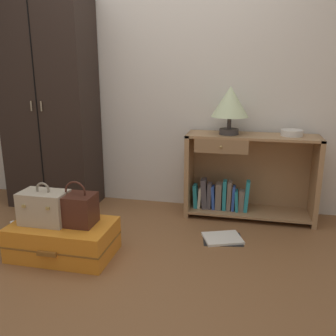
{
  "coord_description": "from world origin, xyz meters",
  "views": [
    {
      "loc": [
        0.79,
        -1.96,
        1.31
      ],
      "look_at": [
        0.17,
        0.78,
        0.55
      ],
      "focal_mm": 38.52,
      "sensor_mm": 36.0,
      "label": 1
    }
  ],
  "objects_px": {
    "bottle": "(14,233)",
    "open_book_on_floor": "(222,238)",
    "wardrobe": "(50,104)",
    "bowl": "(292,133)",
    "handbag": "(76,209)",
    "table_lamp": "(230,103)",
    "bookshelf": "(244,177)",
    "train_case": "(44,207)",
    "suitcase_large": "(63,239)"
  },
  "relations": [
    {
      "from": "train_case",
      "to": "open_book_on_floor",
      "type": "bearing_deg",
      "value": 22.53
    },
    {
      "from": "wardrobe",
      "to": "bookshelf",
      "type": "relative_size",
      "value": 1.74
    },
    {
      "from": "bowl",
      "to": "handbag",
      "type": "height_order",
      "value": "bowl"
    },
    {
      "from": "bottle",
      "to": "open_book_on_floor",
      "type": "height_order",
      "value": "bottle"
    },
    {
      "from": "bookshelf",
      "to": "open_book_on_floor",
      "type": "bearing_deg",
      "value": -104.65
    },
    {
      "from": "open_book_on_floor",
      "to": "train_case",
      "type": "bearing_deg",
      "value": -157.47
    },
    {
      "from": "handbag",
      "to": "bookshelf",
      "type": "bearing_deg",
      "value": 41.79
    },
    {
      "from": "wardrobe",
      "to": "bowl",
      "type": "height_order",
      "value": "wardrobe"
    },
    {
      "from": "handbag",
      "to": "train_case",
      "type": "bearing_deg",
      "value": -172.24
    },
    {
      "from": "wardrobe",
      "to": "bookshelf",
      "type": "xyz_separation_m",
      "value": [
        1.86,
        0.06,
        -0.63
      ]
    },
    {
      "from": "handbag",
      "to": "bottle",
      "type": "relative_size",
      "value": 1.75
    },
    {
      "from": "bookshelf",
      "to": "bottle",
      "type": "bearing_deg",
      "value": -150.64
    },
    {
      "from": "wardrobe",
      "to": "bowl",
      "type": "relative_size",
      "value": 10.85
    },
    {
      "from": "bowl",
      "to": "train_case",
      "type": "relative_size",
      "value": 0.56
    },
    {
      "from": "train_case",
      "to": "bookshelf",
      "type": "bearing_deg",
      "value": 37.46
    },
    {
      "from": "open_book_on_floor",
      "to": "bowl",
      "type": "bearing_deg",
      "value": 46.67
    },
    {
      "from": "handbag",
      "to": "bottle",
      "type": "bearing_deg",
      "value": 174.27
    },
    {
      "from": "wardrobe",
      "to": "train_case",
      "type": "relative_size",
      "value": 6.03
    },
    {
      "from": "handbag",
      "to": "open_book_on_floor",
      "type": "bearing_deg",
      "value": 25.6
    },
    {
      "from": "train_case",
      "to": "open_book_on_floor",
      "type": "relative_size",
      "value": 0.93
    },
    {
      "from": "bookshelf",
      "to": "open_book_on_floor",
      "type": "distance_m",
      "value": 0.67
    },
    {
      "from": "wardrobe",
      "to": "table_lamp",
      "type": "bearing_deg",
      "value": 0.73
    },
    {
      "from": "table_lamp",
      "to": "open_book_on_floor",
      "type": "xyz_separation_m",
      "value": [
        0.01,
        -0.51,
        -1.03
      ]
    },
    {
      "from": "table_lamp",
      "to": "bowl",
      "type": "relative_size",
      "value": 2.26
    },
    {
      "from": "suitcase_large",
      "to": "open_book_on_floor",
      "type": "distance_m",
      "value": 1.23
    },
    {
      "from": "wardrobe",
      "to": "bookshelf",
      "type": "distance_m",
      "value": 1.97
    },
    {
      "from": "wardrobe",
      "to": "table_lamp",
      "type": "height_order",
      "value": "wardrobe"
    },
    {
      "from": "suitcase_large",
      "to": "train_case",
      "type": "distance_m",
      "value": 0.27
    },
    {
      "from": "suitcase_large",
      "to": "bowl",
      "type": "bearing_deg",
      "value": 32.72
    },
    {
      "from": "bottle",
      "to": "handbag",
      "type": "bearing_deg",
      "value": -5.73
    },
    {
      "from": "handbag",
      "to": "bottle",
      "type": "height_order",
      "value": "handbag"
    },
    {
      "from": "wardrobe",
      "to": "open_book_on_floor",
      "type": "bearing_deg",
      "value": -15.83
    },
    {
      "from": "train_case",
      "to": "bowl",
      "type": "bearing_deg",
      "value": 31.19
    },
    {
      "from": "wardrobe",
      "to": "bottle",
      "type": "bearing_deg",
      "value": -81.46
    },
    {
      "from": "wardrobe",
      "to": "open_book_on_floor",
      "type": "xyz_separation_m",
      "value": [
        1.72,
        -0.49,
        -0.99
      ]
    },
    {
      "from": "wardrobe",
      "to": "bottle",
      "type": "xyz_separation_m",
      "value": [
        0.14,
        -0.91,
        -0.92
      ]
    },
    {
      "from": "wardrobe",
      "to": "bowl",
      "type": "bearing_deg",
      "value": 1.64
    },
    {
      "from": "wardrobe",
      "to": "suitcase_large",
      "type": "xyz_separation_m",
      "value": [
        0.6,
        -0.99,
        -0.88
      ]
    },
    {
      "from": "bowl",
      "to": "handbag",
      "type": "xyz_separation_m",
      "value": [
        -1.53,
        -1.03,
        -0.43
      ]
    },
    {
      "from": "bookshelf",
      "to": "train_case",
      "type": "relative_size",
      "value": 3.45
    },
    {
      "from": "bookshelf",
      "to": "table_lamp",
      "type": "distance_m",
      "value": 0.69
    },
    {
      "from": "bottle",
      "to": "table_lamp",
      "type": "bearing_deg",
      "value": 30.76
    },
    {
      "from": "table_lamp",
      "to": "bottle",
      "type": "relative_size",
      "value": 2.28
    },
    {
      "from": "bottle",
      "to": "open_book_on_floor",
      "type": "xyz_separation_m",
      "value": [
        1.58,
        0.42,
        -0.08
      ]
    },
    {
      "from": "suitcase_large",
      "to": "handbag",
      "type": "bearing_deg",
      "value": 9.57
    },
    {
      "from": "open_book_on_floor",
      "to": "wardrobe",
      "type": "bearing_deg",
      "value": 164.17
    },
    {
      "from": "wardrobe",
      "to": "open_book_on_floor",
      "type": "height_order",
      "value": "wardrobe"
    },
    {
      "from": "wardrobe",
      "to": "bottle",
      "type": "height_order",
      "value": "wardrobe"
    },
    {
      "from": "train_case",
      "to": "suitcase_large",
      "type": "bearing_deg",
      "value": 6.1
    },
    {
      "from": "bowl",
      "to": "open_book_on_floor",
      "type": "xyz_separation_m",
      "value": [
        -0.52,
        -0.55,
        -0.78
      ]
    }
  ]
}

